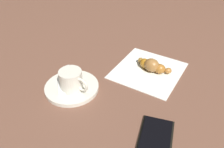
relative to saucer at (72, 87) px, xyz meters
name	(u,v)px	position (x,y,z in m)	size (l,w,h in m)	color
ground_plane	(114,75)	(-0.12, 0.03, -0.01)	(1.80, 1.80, 0.00)	brown
saucer	(72,87)	(0.00, 0.00, 0.00)	(0.14, 0.14, 0.01)	silver
espresso_cup	(72,80)	(0.00, 0.01, 0.03)	(0.06, 0.08, 0.05)	silver
teaspoon	(74,82)	(-0.01, -0.01, 0.01)	(0.06, 0.12, 0.01)	silver
sugar_packet	(61,86)	(0.02, -0.02, 0.01)	(0.07, 0.02, 0.01)	white
napkin	(148,70)	(-0.21, 0.09, 0.00)	(0.19, 0.18, 0.00)	silver
croissant	(152,66)	(-0.22, 0.10, 0.02)	(0.06, 0.11, 0.04)	olive
cell_phone	(155,141)	(-0.02, 0.26, 0.00)	(0.15, 0.13, 0.01)	black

